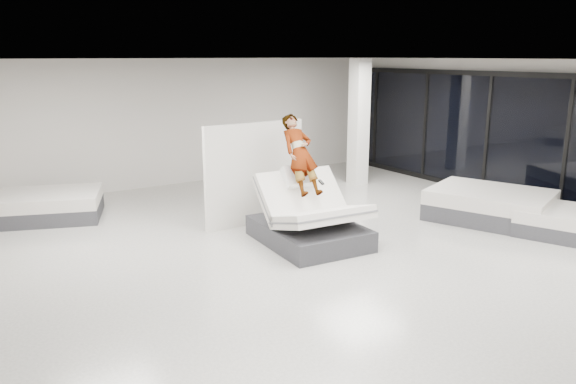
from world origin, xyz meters
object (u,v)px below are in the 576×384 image
(flat_bed_right_far, at_px, (490,205))
(flat_bed_left_far, at_px, (49,206))
(divider_panel, at_px, (255,174))
(flat_bed_right_near, at_px, (573,223))
(column, at_px, (359,122))
(remote, at_px, (321,182))
(person, at_px, (301,170))
(hero_bed, at_px, (310,221))

(flat_bed_right_far, relative_size, flat_bed_left_far, 1.14)
(divider_panel, distance_m, flat_bed_right_near, 6.03)
(divider_panel, bearing_deg, flat_bed_left_far, 140.61)
(divider_panel, relative_size, column, 0.69)
(remote, height_order, flat_bed_right_far, remote)
(flat_bed_left_far, xyz_separation_m, column, (7.43, -0.85, 1.32))
(person, distance_m, divider_panel, 1.35)
(divider_panel, xyz_separation_m, flat_bed_right_near, (4.51, -3.93, -0.75))
(divider_panel, relative_size, flat_bed_left_far, 0.92)
(flat_bed_right_far, height_order, flat_bed_right_near, flat_bed_right_far)
(flat_bed_right_far, distance_m, flat_bed_right_near, 1.58)
(person, distance_m, column, 4.82)
(flat_bed_left_far, bearing_deg, column, -6.53)
(remote, bearing_deg, hero_bed, 175.13)
(hero_bed, height_order, flat_bed_right_far, hero_bed)
(remote, bearing_deg, column, 46.92)
(flat_bed_right_near, bearing_deg, flat_bed_left_far, 140.93)
(remote, xyz_separation_m, flat_bed_left_far, (-3.85, 4.19, -0.82))
(hero_bed, relative_size, flat_bed_right_near, 0.97)
(hero_bed, height_order, flat_bed_right_near, hero_bed)
(remote, distance_m, flat_bed_right_far, 3.86)
(flat_bed_right_far, bearing_deg, flat_bed_right_near, -75.43)
(remote, distance_m, flat_bed_right_near, 4.77)
(divider_panel, height_order, flat_bed_right_far, divider_panel)
(flat_bed_right_near, xyz_separation_m, flat_bed_left_far, (-7.95, 6.46, 0.02))
(flat_bed_right_far, height_order, flat_bed_left_far, flat_bed_right_far)
(remote, relative_size, column, 0.04)
(remote, height_order, flat_bed_right_near, remote)
(hero_bed, relative_size, flat_bed_left_far, 0.90)
(flat_bed_left_far, distance_m, column, 7.59)
(person, xyz_separation_m, column, (3.77, 2.97, 0.32))
(hero_bed, distance_m, flat_bed_right_far, 4.00)
(flat_bed_right_far, relative_size, column, 0.86)
(divider_panel, bearing_deg, hero_bed, -86.67)
(remote, bearing_deg, flat_bed_left_far, 136.50)
(remote, xyz_separation_m, divider_panel, (-0.40, 1.67, -0.10))
(remote, relative_size, divider_panel, 0.06)
(hero_bed, bearing_deg, remote, -8.79)
(divider_panel, bearing_deg, person, -84.07)
(hero_bed, xyz_separation_m, remote, (0.22, -0.03, 0.69))
(flat_bed_right_near, bearing_deg, hero_bed, 151.95)
(column, bearing_deg, hero_bed, -138.98)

